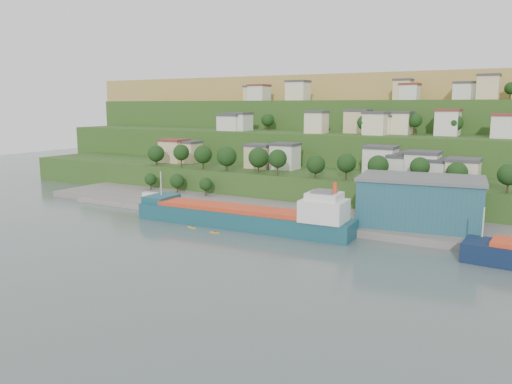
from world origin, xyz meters
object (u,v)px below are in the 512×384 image
Objects in this scene: cargo_ship_near at (247,219)px; warehouse at (420,201)px; caravan at (151,196)px; kayak_orange at (215,232)px.

warehouse is at bearing 21.18° from cargo_ship_near.
cargo_ship_near is at bearing -21.57° from caravan.
warehouse is at bearing -2.41° from caravan.
warehouse reaches higher than kayak_orange.
warehouse is 54.11m from kayak_orange.
cargo_ship_near is at bearing 60.29° from kayak_orange.
cargo_ship_near is 11.27× the size of caravan.
warehouse is (41.57, 18.14, 5.84)m from cargo_ship_near.
caravan is 46.63m from kayak_orange.
kayak_orange is (41.15, -21.80, -2.30)m from caravan.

